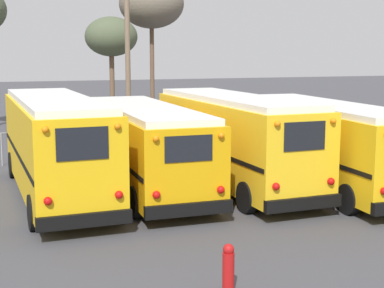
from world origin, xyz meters
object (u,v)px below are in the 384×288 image
Objects in this scene: fire_hydrant at (228,269)px; school_bus_3 at (325,141)px; school_bus_0 at (55,143)px; bare_tree_2 at (111,38)px; school_bus_2 at (233,138)px; utility_pole at (128,50)px; bare_tree_1 at (151,5)px; school_bus_1 at (145,144)px.

school_bus_3 is at bearing 47.61° from fire_hydrant.
school_bus_0 is 15.92m from bare_tree_2.
school_bus_2 is 1.03× the size of utility_pole.
school_bus_0 is 9.70× the size of fire_hydrant.
school_bus_2 is at bearing -5.41° from school_bus_0.
school_bus_0 is at bearing -115.95° from bare_tree_1.
school_bus_0 is 1.04× the size of school_bus_2.
utility_pole is at bearing -114.64° from bare_tree_1.
bare_tree_1 is at bearing 29.80° from bare_tree_2.
fire_hydrant is at bearing -96.54° from bare_tree_2.
bare_tree_2 is at bearing 86.65° from utility_pole.
school_bus_2 is at bearing -81.65° from utility_pole.
bare_tree_2 is (-2.91, -1.67, -2.07)m from bare_tree_1.
utility_pole is (4.70, 9.25, 3.04)m from school_bus_0.
bare_tree_2 is (1.94, 14.60, 3.99)m from school_bus_1.
school_bus_1 is at bearing -106.62° from bare_tree_1.
school_bus_0 is at bearing 174.59° from school_bus_2.
school_bus_1 is 9.40m from fire_hydrant.
fire_hydrant is at bearing -94.91° from school_bus_1.
utility_pole reaches higher than school_bus_3.
school_bus_1 is at bearing 164.53° from school_bus_3.
school_bus_2 is 17.96m from bare_tree_1.
school_bus_2 is 1.04× the size of bare_tree_1.
school_bus_3 is 10.35m from fire_hydrant.
school_bus_2 is 0.97× the size of school_bus_3.
utility_pole reaches higher than school_bus_1.
school_bus_2 reaches higher than school_bus_1.
bare_tree_1 is 27.15m from fire_hydrant.
utility_pole reaches higher than school_bus_2.
school_bus_2 reaches higher than school_bus_3.
school_bus_2 is at bearing 66.02° from fire_hydrant.
bare_tree_2 reaches higher than school_bus_3.
bare_tree_2 is (5.01, 14.62, 3.79)m from school_bus_0.
bare_tree_1 is (4.86, 16.27, 6.06)m from school_bus_1.
utility_pole reaches higher than bare_tree_1.
bare_tree_1 is at bearing 83.96° from school_bus_2.
school_bus_0 is 9.64m from fire_hydrant.
school_bus_1 reaches higher than fire_hydrant.
school_bus_1 is 1.06× the size of bare_tree_1.
fire_hydrant is (2.27, -9.28, -1.28)m from school_bus_0.
bare_tree_2 is (0.31, 5.37, 0.75)m from utility_pole.
school_bus_0 is 1.48× the size of bare_tree_2.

